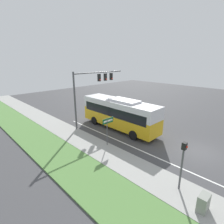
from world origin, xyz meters
TOP-DOWN VIEW (x-y plane):
  - ground_plane at (0.00, 0.00)m, footprint 80.00×80.00m
  - sidewalk at (-6.20, 0.00)m, footprint 2.80×80.00m
  - grass_verge at (-9.40, 0.00)m, footprint 3.60×80.00m
  - lane_divider_near at (-3.60, 0.00)m, footprint 0.14×30.00m
  - bus at (-1.14, 8.82)m, footprint 2.67×10.15m
  - signal_gantry at (-2.46, 11.97)m, footprint 7.53×0.41m
  - pedestrian_signal at (-5.94, -0.92)m, footprint 0.28×0.34m
  - street_sign at (-5.13, 6.56)m, footprint 1.32×0.08m
  - utility_cabinet at (-6.69, -2.58)m, footprint 0.79×0.47m

SIDE VIEW (x-z plane):
  - ground_plane at x=0.00m, z-range 0.00..0.00m
  - lane_divider_near at x=-3.60m, z-range 0.00..0.01m
  - grass_verge at x=-9.40m, z-range 0.00..0.10m
  - sidewalk at x=-6.20m, z-range 0.00..0.12m
  - utility_cabinet at x=-6.69m, z-range 0.12..1.11m
  - street_sign at x=-5.13m, z-range 0.60..3.44m
  - bus at x=-1.14m, z-range 0.18..3.86m
  - pedestrian_signal at x=-5.94m, z-range 0.58..3.90m
  - signal_gantry at x=-2.46m, z-range 1.62..8.33m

